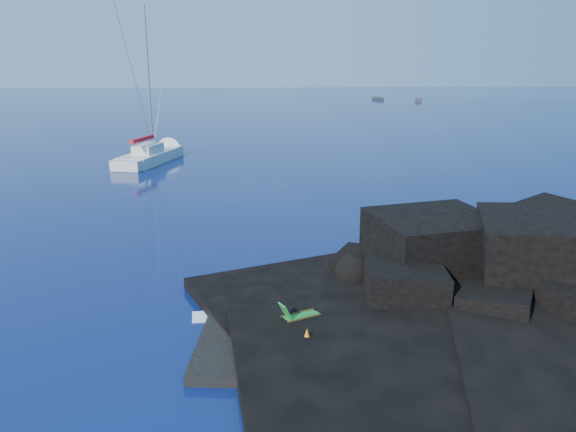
# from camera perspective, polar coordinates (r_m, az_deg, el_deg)

# --- Properties ---
(ground) EXTENTS (400.00, 400.00, 0.00)m
(ground) POSITION_cam_1_polar(r_m,az_deg,el_deg) (19.56, -9.75, -13.57)
(ground) COLOR #040D3B
(ground) RESTS_ON ground
(headland) EXTENTS (24.00, 24.00, 3.60)m
(headland) POSITION_cam_1_polar(r_m,az_deg,el_deg) (24.67, 23.04, -8.31)
(headland) COLOR black
(headland) RESTS_ON ground
(beach) EXTENTS (9.08, 6.86, 0.70)m
(beach) POSITION_cam_1_polar(r_m,az_deg,el_deg) (20.03, 3.63, -12.63)
(beach) COLOR black
(beach) RESTS_ON ground
(surf_foam) EXTENTS (10.00, 8.00, 0.06)m
(surf_foam) POSITION_cam_1_polar(r_m,az_deg,el_deg) (24.12, 3.45, -7.57)
(surf_foam) COLOR white
(surf_foam) RESTS_ON ground
(sailboat) EXTENTS (6.67, 14.17, 14.58)m
(sailboat) POSITION_cam_1_polar(r_m,az_deg,el_deg) (56.31, -13.70, 5.36)
(sailboat) COLOR silver
(sailboat) RESTS_ON ground
(deck_chair) EXTENTS (1.55, 1.16, 0.98)m
(deck_chair) POSITION_cam_1_polar(r_m,az_deg,el_deg) (20.28, 1.32, -9.58)
(deck_chair) COLOR #1D822E
(deck_chair) RESTS_ON beach
(towel) EXTENTS (1.85, 1.00, 0.05)m
(towel) POSITION_cam_1_polar(r_m,az_deg,el_deg) (19.60, 2.04, -12.04)
(towel) COLOR white
(towel) RESTS_ON beach
(sunbather) EXTENTS (1.72, 0.57, 0.23)m
(sunbather) POSITION_cam_1_polar(r_m,az_deg,el_deg) (19.53, 2.04, -11.68)
(sunbather) COLOR tan
(sunbather) RESTS_ON towel
(marker_cone) EXTENTS (0.37, 0.37, 0.56)m
(marker_cone) POSITION_cam_1_polar(r_m,az_deg,el_deg) (18.99, 1.94, -12.12)
(marker_cone) COLOR orange
(marker_cone) RESTS_ON beach
(distant_boat_a) EXTENTS (2.06, 4.97, 0.64)m
(distant_boat_a) POSITION_cam_1_polar(r_m,az_deg,el_deg) (147.95, 9.11, 11.58)
(distant_boat_a) COLOR #2C2B31
(distant_boat_a) RESTS_ON ground
(distant_boat_b) EXTENTS (2.89, 5.22, 0.67)m
(distant_boat_b) POSITION_cam_1_polar(r_m,az_deg,el_deg) (143.60, 13.12, 11.27)
(distant_boat_b) COLOR #2A2B30
(distant_boat_b) RESTS_ON ground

